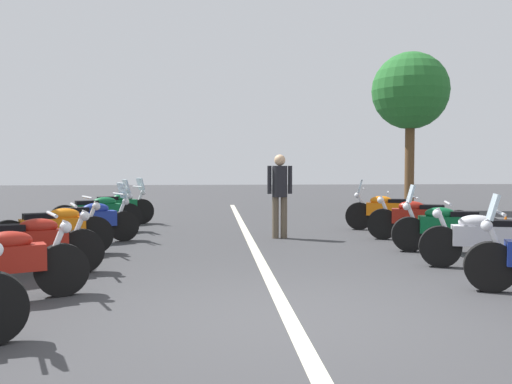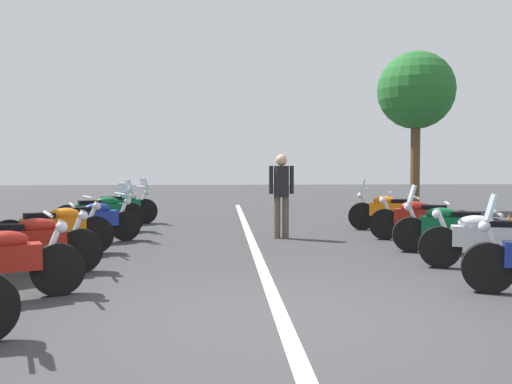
{
  "view_description": "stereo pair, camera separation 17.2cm",
  "coord_description": "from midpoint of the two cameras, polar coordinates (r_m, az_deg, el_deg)",
  "views": [
    {
      "loc": [
        -5.35,
        0.77,
        1.53
      ],
      "look_at": [
        4.29,
        0.0,
        1.07
      ],
      "focal_mm": 38.49,
      "sensor_mm": 36.0,
      "label": 1
    },
    {
      "loc": [
        -5.35,
        0.59,
        1.53
      ],
      "look_at": [
        4.29,
        0.0,
        1.07
      ],
      "focal_mm": 38.49,
      "sensor_mm": 36.0,
      "label": 2
    }
  ],
  "objects": [
    {
      "name": "ground_plane",
      "position": [
        5.61,
        3.67,
        -13.12
      ],
      "size": [
        80.0,
        80.0,
        0.0
      ],
      "primitive_type": "plane",
      "color": "#38383A"
    },
    {
      "name": "lane_centre_stripe",
      "position": [
        10.35,
        0.29,
        -5.78
      ],
      "size": [
        22.67,
        0.16,
        0.01
      ],
      "primitive_type": "cube",
      "color": "beige",
      "rests_on": "ground_plane"
    },
    {
      "name": "motorcycle_left_row_2",
      "position": [
        8.23,
        -22.35,
        -5.0
      ],
      "size": [
        0.94,
        2.06,
        1.0
      ],
      "rotation": [
        0.0,
        0.0,
        -1.23
      ],
      "color": "black",
      "rests_on": "ground_plane"
    },
    {
      "name": "motorcycle_left_row_3",
      "position": [
        9.83,
        -19.72,
        -3.69
      ],
      "size": [
        1.06,
        1.86,
        1.01
      ],
      "rotation": [
        0.0,
        0.0,
        -1.1
      ],
      "color": "black",
      "rests_on": "ground_plane"
    },
    {
      "name": "motorcycle_left_row_4",
      "position": [
        11.34,
        -16.44,
        -2.82
      ],
      "size": [
        1.15,
        1.93,
        1.2
      ],
      "rotation": [
        0.0,
        0.0,
        -1.08
      ],
      "color": "black",
      "rests_on": "ground_plane"
    },
    {
      "name": "motorcycle_left_row_5",
      "position": [
        12.98,
        -15.45,
        -2.05
      ],
      "size": [
        0.98,
        1.97,
        1.23
      ],
      "rotation": [
        0.0,
        0.0,
        -1.18
      ],
      "color": "black",
      "rests_on": "ground_plane"
    },
    {
      "name": "motorcycle_left_row_6",
      "position": [
        14.65,
        -13.54,
        -1.51
      ],
      "size": [
        1.12,
        1.85,
        1.22
      ],
      "rotation": [
        0.0,
        0.0,
        -1.07
      ],
      "color": "black",
      "rests_on": "ground_plane"
    },
    {
      "name": "motorcycle_right_row_2",
      "position": [
        8.84,
        23.44,
        -4.52
      ],
      "size": [
        0.89,
        1.96,
        0.99
      ],
      "rotation": [
        0.0,
        0.0,
        1.28
      ],
      "color": "black",
      "rests_on": "ground_plane"
    },
    {
      "name": "motorcycle_right_row_3",
      "position": [
        10.28,
        19.92,
        -3.42
      ],
      "size": [
        0.79,
        2.02,
        1.2
      ],
      "rotation": [
        0.0,
        0.0,
        1.36
      ],
      "color": "black",
      "rests_on": "ground_plane"
    },
    {
      "name": "motorcycle_right_row_4",
      "position": [
        11.74,
        17.24,
        -2.65
      ],
      "size": [
        0.96,
        2.08,
        1.0
      ],
      "rotation": [
        0.0,
        0.0,
        1.24
      ],
      "color": "black",
      "rests_on": "ground_plane"
    },
    {
      "name": "motorcycle_right_row_5",
      "position": [
        13.43,
        14.16,
        -1.9
      ],
      "size": [
        0.85,
        2.01,
        1.22
      ],
      "rotation": [
        0.0,
        0.0,
        1.31
      ],
      "color": "black",
      "rests_on": "ground_plane"
    },
    {
      "name": "traffic_cone_0",
      "position": [
        11.75,
        25.15,
        -3.61
      ],
      "size": [
        0.36,
        0.36,
        0.61
      ],
      "color": "orange",
      "rests_on": "ground_plane"
    },
    {
      "name": "bystander_1",
      "position": [
        11.61,
        3.08,
        0.32
      ],
      "size": [
        0.32,
        0.53,
        1.78
      ],
      "rotation": [
        0.0,
        0.0,
        3.13
      ],
      "color": "brown",
      "rests_on": "ground_plane"
    },
    {
      "name": "roadside_tree_0",
      "position": [
        19.68,
        16.54,
        9.97
      ],
      "size": [
        2.61,
        2.61,
        5.41
      ],
      "color": "brown",
      "rests_on": "ground_plane"
    }
  ]
}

